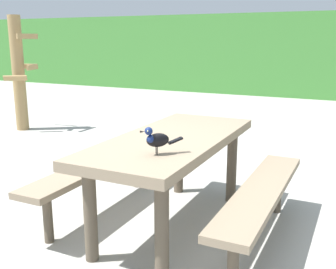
% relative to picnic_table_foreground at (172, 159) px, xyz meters
% --- Properties ---
extents(ground_plane, '(60.00, 60.00, 0.00)m').
position_rel_picnic_table_foreground_xyz_m(ground_plane, '(-0.23, -0.23, -0.56)').
color(ground_plane, '#A3A099').
extents(hedge_wall, '(28.00, 1.44, 2.11)m').
position_rel_picnic_table_foreground_xyz_m(hedge_wall, '(-0.23, 8.49, 0.50)').
color(hedge_wall, '#428438').
rests_on(hedge_wall, ground).
extents(picnic_table_foreground, '(1.69, 1.80, 0.74)m').
position_rel_picnic_table_foreground_xyz_m(picnic_table_foreground, '(0.00, 0.00, 0.00)').
color(picnic_table_foreground, '#84725B').
rests_on(picnic_table_foreground, ground).
extents(bird_grackle, '(0.22, 0.22, 0.18)m').
position_rel_picnic_table_foreground_xyz_m(bird_grackle, '(0.12, -0.50, 0.29)').
color(bird_grackle, black).
rests_on(bird_grackle, picnic_table_foreground).
extents(stalk_post_left_side, '(0.55, 0.64, 1.83)m').
position_rel_picnic_table_foreground_xyz_m(stalk_post_left_side, '(-3.73, 2.12, 0.37)').
color(stalk_post_left_side, '#997A4C').
rests_on(stalk_post_left_side, ground).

